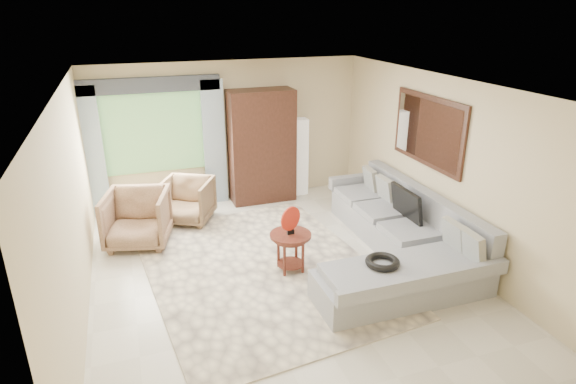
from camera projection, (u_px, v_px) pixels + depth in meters
name	position (u px, v px, depth m)	size (l,w,h in m)	color
ground	(279.00, 272.00, 6.76)	(6.00, 6.00, 0.00)	silver
area_rug	(261.00, 269.00, 6.82)	(3.00, 4.00, 0.02)	#FAEAC6
sectional_sofa	(399.00, 241.00, 7.04)	(2.30, 3.46, 0.90)	#9A9CA2
tv_screen	(406.00, 204.00, 7.22)	(0.06, 0.74, 0.48)	black
garden_hose	(382.00, 262.00, 5.94)	(0.43, 0.43, 0.09)	black
coffee_table	(290.00, 252.00, 6.69)	(0.58, 0.58, 0.58)	#441712
red_disc	(291.00, 219.00, 6.51)	(0.34, 0.34, 0.03)	red
armchair_left	(137.00, 219.00, 7.41)	(0.92, 0.95, 0.86)	#A07157
armchair_right	(187.00, 201.00, 8.23)	(0.81, 0.83, 0.76)	olive
potted_plant	(127.00, 209.00, 8.24)	(0.44, 0.38, 0.49)	#999999
armoire	(262.00, 146.00, 8.94)	(1.20, 0.55, 2.10)	black
floor_lamp	(301.00, 157.00, 9.34)	(0.24, 0.24, 1.50)	silver
window	(153.00, 133.00, 8.45)	(1.80, 0.04, 1.40)	#669E59
curtain_left	(92.00, 154.00, 8.14)	(0.40, 0.08, 2.30)	#9EB7CC
curtain_right	(214.00, 143.00, 8.78)	(0.40, 0.08, 2.30)	#9EB7CC
valance	(149.00, 85.00, 8.08)	(2.40, 0.12, 0.26)	#1E232D
wall_mirror	(428.00, 131.00, 7.18)	(0.05, 1.70, 1.05)	black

